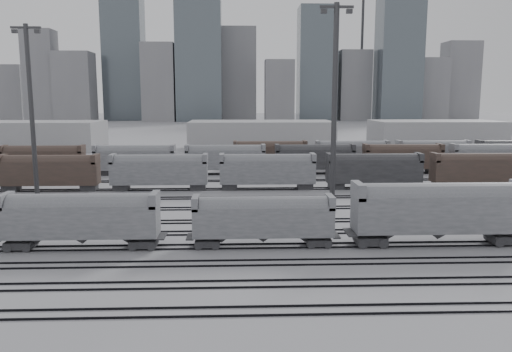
{
  "coord_description": "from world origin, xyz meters",
  "views": [
    {
      "loc": [
        3.18,
        -45.86,
        14.28
      ],
      "look_at": [
        5.72,
        20.08,
        4.0
      ],
      "focal_mm": 35.0,
      "sensor_mm": 36.0,
      "label": 1
    }
  ],
  "objects_px": {
    "hopper_car_b": "(263,217)",
    "hopper_car_c": "(439,208)",
    "hopper_car_a": "(81,216)",
    "light_mast_c": "(334,104)"
  },
  "relations": [
    {
      "from": "hopper_car_b",
      "to": "hopper_car_c",
      "type": "height_order",
      "value": "hopper_car_c"
    },
    {
      "from": "hopper_car_a",
      "to": "hopper_car_b",
      "type": "xyz_separation_m",
      "value": [
        17.37,
        0.0,
        -0.24
      ]
    },
    {
      "from": "hopper_car_b",
      "to": "hopper_car_c",
      "type": "bearing_deg",
      "value": 0.0
    },
    {
      "from": "hopper_car_b",
      "to": "light_mast_c",
      "type": "xyz_separation_m",
      "value": [
        9.55,
        14.76,
        10.6
      ]
    },
    {
      "from": "hopper_car_b",
      "to": "hopper_car_c",
      "type": "relative_size",
      "value": 0.81
    },
    {
      "from": "hopper_car_b",
      "to": "hopper_car_c",
      "type": "xyz_separation_m",
      "value": [
        17.24,
        0.0,
        0.73
      ]
    },
    {
      "from": "hopper_car_a",
      "to": "light_mast_c",
      "type": "bearing_deg",
      "value": 28.74
    },
    {
      "from": "hopper_car_a",
      "to": "hopper_car_c",
      "type": "relative_size",
      "value": 0.87
    },
    {
      "from": "light_mast_c",
      "to": "hopper_car_c",
      "type": "bearing_deg",
      "value": -62.49
    },
    {
      "from": "hopper_car_c",
      "to": "light_mast_c",
      "type": "distance_m",
      "value": 19.35
    }
  ]
}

